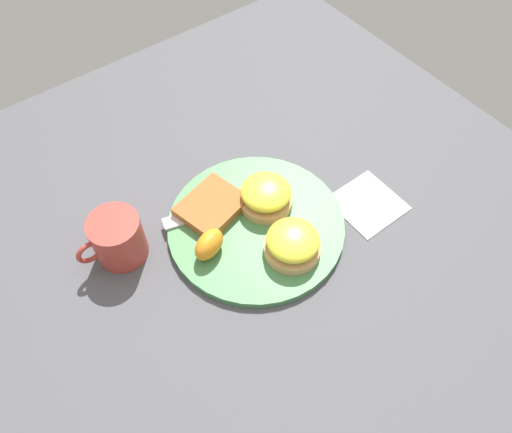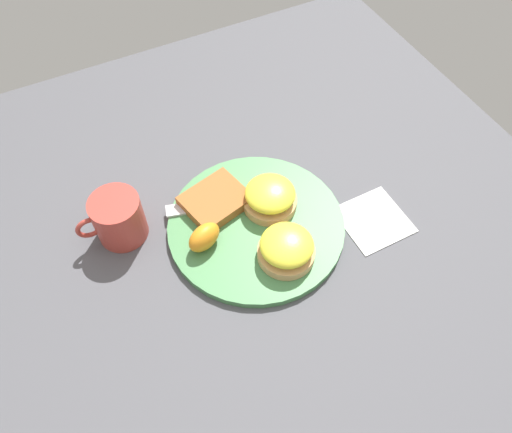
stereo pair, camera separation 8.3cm
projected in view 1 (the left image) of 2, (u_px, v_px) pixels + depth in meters
The scene contains 9 objects.
ground_plane at pixel (256, 228), 0.86m from camera, with size 1.10×1.10×0.00m, color #4C4C51.
plate at pixel (256, 226), 0.86m from camera, with size 0.30×0.30×0.01m, color #47844C.
sandwich_benedict_left at pixel (293, 243), 0.80m from camera, with size 0.09×0.09×0.05m.
sandwich_benedict_right at pixel (266, 195), 0.85m from camera, with size 0.09×0.09×0.05m.
hashbrown_patty at pixel (212, 206), 0.86m from camera, with size 0.11×0.09×0.02m, color #A25F2C.
orange_wedge at pixel (211, 247), 0.80m from camera, with size 0.06×0.04×0.04m, color orange.
fork at pixel (214, 209), 0.86m from camera, with size 0.21×0.07×0.00m.
cup at pixel (117, 239), 0.80m from camera, with size 0.11×0.08×0.09m.
napkin at pixel (368, 203), 0.89m from camera, with size 0.11×0.11×0.00m, color white.
Camera 1 is at (0.29, 0.38, 0.72)m, focal length 35.00 mm.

